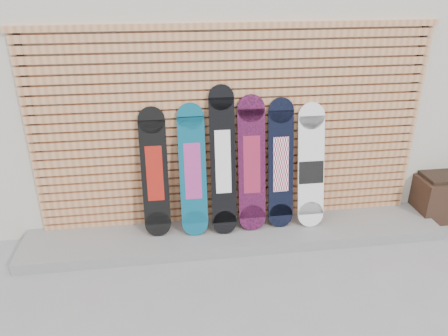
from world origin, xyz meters
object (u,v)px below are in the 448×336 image
at_px(snowboard_1, 193,171).
at_px(snowboard_5, 311,167).
at_px(snowboard_4, 281,164).
at_px(snowboard_0, 155,173).
at_px(snowboard_2, 223,162).
at_px(snowboard_3, 252,165).

relative_size(snowboard_1, snowboard_5, 1.03).
height_order(snowboard_1, snowboard_4, snowboard_4).
relative_size(snowboard_0, snowboard_4, 0.97).
distance_m(snowboard_1, snowboard_2, 0.33).
xyz_separation_m(snowboard_0, snowboard_1, (0.40, -0.02, 0.01)).
distance_m(snowboard_0, snowboard_5, 1.69).
relative_size(snowboard_0, snowboard_1, 0.98).
height_order(snowboard_2, snowboard_4, snowboard_2).
bearing_deg(snowboard_2, snowboard_3, 2.75).
bearing_deg(snowboard_0, snowboard_2, -2.25).
bearing_deg(snowboard_4, snowboard_2, -177.61).
distance_m(snowboard_1, snowboard_5, 1.30).
bearing_deg(snowboard_4, snowboard_3, -177.95).
height_order(snowboard_0, snowboard_4, snowboard_4).
bearing_deg(snowboard_2, snowboard_0, 177.75).
bearing_deg(snowboard_3, snowboard_1, -179.26).
distance_m(snowboard_2, snowboard_4, 0.64).
height_order(snowboard_0, snowboard_3, snowboard_3).
xyz_separation_m(snowboard_4, snowboard_5, (0.34, -0.02, -0.04)).
distance_m(snowboard_3, snowboard_4, 0.33).
height_order(snowboard_4, snowboard_5, snowboard_4).
xyz_separation_m(snowboard_3, snowboard_5, (0.66, -0.01, -0.06)).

